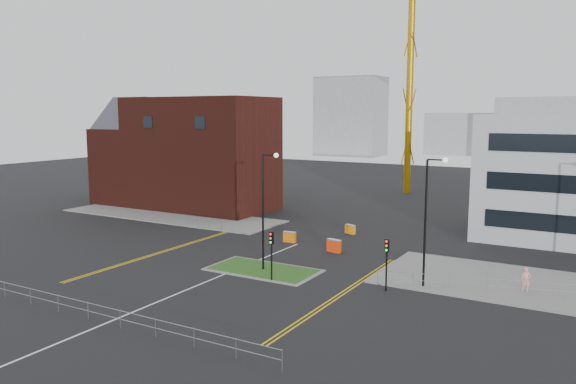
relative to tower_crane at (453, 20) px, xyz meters
name	(u,v)px	position (x,y,z in m)	size (l,w,h in m)	color
ground	(174,295)	(-3.95, -55.17, -25.07)	(200.00, 200.00, 0.00)	black
pavement_left	(170,215)	(-23.95, -33.17, -25.01)	(28.00, 8.00, 0.12)	slate
pavement_right	(554,289)	(18.05, -41.17, -25.01)	(24.00, 10.00, 0.12)	slate
island_kerb	(263,270)	(-1.95, -47.17, -25.03)	(8.60, 4.60, 0.08)	slate
grass_island	(263,270)	(-1.95, -47.17, -25.01)	(8.00, 4.00, 0.12)	#264818
brick_building	(183,154)	(-26.92, -27.17, -18.22)	(24.20, 10.07, 14.24)	#411610
tower_crane	(453,20)	(0.00, 0.00, 0.00)	(53.01, 2.49, 36.22)	#BA810A
streetlamp_island	(265,202)	(-1.73, -47.17, -19.66)	(1.46, 0.36, 9.18)	black
streetlamp_right_near	(429,212)	(10.27, -45.17, -19.66)	(1.46, 0.36, 9.18)	black
traffic_light_island	(271,247)	(0.05, -49.19, -22.51)	(0.28, 0.33, 3.65)	black
traffic_light_right	(387,255)	(8.05, -47.19, -22.51)	(0.28, 0.33, 3.65)	black
railing_front	(104,311)	(-3.95, -61.17, -24.29)	(24.05, 0.05, 1.10)	gray
railing_left	(210,223)	(-14.95, -37.17, -24.33)	(6.05, 0.05, 1.10)	gray
railing_right	(526,285)	(16.55, -43.67, -24.29)	(19.05, 5.05, 1.10)	gray
centre_line	(193,287)	(-3.95, -53.17, -25.07)	(0.15, 30.00, 0.01)	silver
yellow_left_a	(173,248)	(-12.95, -45.17, -25.07)	(0.12, 24.00, 0.01)	gold
yellow_left_b	(175,248)	(-12.65, -45.17, -25.07)	(0.12, 24.00, 0.01)	gold
yellow_right_a	(341,293)	(5.55, -49.17, -25.07)	(0.12, 20.00, 0.01)	gold
yellow_right_b	(345,294)	(5.85, -49.17, -25.07)	(0.12, 20.00, 0.01)	gold
skyline_a	(351,117)	(-43.95, 64.83, -14.07)	(18.00, 12.00, 22.00)	gray
skyline_b	(547,129)	(6.05, 74.83, -17.07)	(24.00, 12.00, 16.00)	gray
skyline_d	(481,134)	(-11.95, 84.83, -19.07)	(30.00, 12.00, 12.00)	gray
pedestrian	(526,280)	(16.41, -42.88, -24.17)	(0.66, 0.43, 1.80)	#F8A5A0
barrier_left	(290,237)	(-4.95, -37.84, -24.52)	(1.23, 0.51, 1.01)	orange
barrier_mid	(350,229)	(-1.49, -31.56, -24.56)	(1.18, 0.70, 0.94)	#FF9A0E
barrier_right	(334,245)	(0.33, -39.17, -24.46)	(1.42, 0.74, 1.14)	#FD390E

